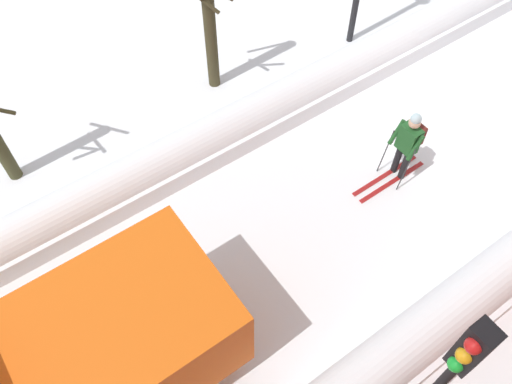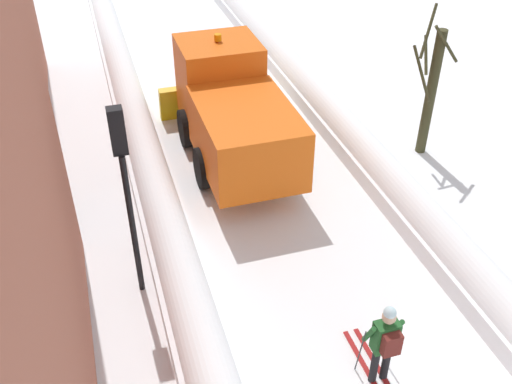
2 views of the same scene
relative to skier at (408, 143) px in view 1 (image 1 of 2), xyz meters
name	(u,v)px [view 1 (image 1 of 2)]	position (x,y,z in m)	size (l,w,h in m)	color
skier	(408,143)	(0.00, 0.00, 0.00)	(0.62, 1.80, 1.81)	black
traffic_light_pole	(452,370)	(-3.71, 3.63, 1.93)	(0.28, 0.42, 4.17)	black
bare_tree_near	(208,10)	(4.67, 1.69, 1.11)	(1.00, 1.20, 4.13)	#3A341F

